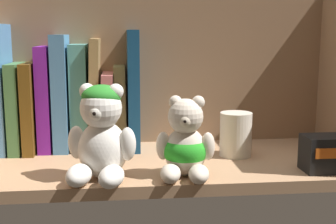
# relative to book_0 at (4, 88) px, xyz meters

# --- Properties ---
(shelf_board) EXTENTS (0.68, 0.28, 0.02)m
(shelf_board) POSITION_rel_book_0_xyz_m (0.31, -0.11, -0.13)
(shelf_board) COLOR #A87F5B
(shelf_board) RESTS_ON ground
(shelf_back_panel) EXTENTS (0.70, 0.01, 0.34)m
(shelf_back_panel) POSITION_rel_book_0_xyz_m (0.31, 0.04, 0.03)
(shelf_back_panel) COLOR #8E6A4B
(shelf_back_panel) RESTS_ON ground
(book_0) EXTENTS (0.02, 0.14, 0.24)m
(book_0) POSITION_rel_book_0_xyz_m (0.00, 0.00, 0.00)
(book_0) COLOR #4D85B9
(book_0) RESTS_ON shelf_board
(book_1) EXTENTS (0.02, 0.14, 0.17)m
(book_1) POSITION_rel_book_0_xyz_m (0.03, 0.00, -0.04)
(book_1) COLOR #40703F
(book_1) RESTS_ON shelf_board
(book_2) EXTENTS (0.02, 0.15, 0.17)m
(book_2) POSITION_rel_book_0_xyz_m (0.05, 0.00, -0.04)
(book_2) COLOR brown
(book_2) RESTS_ON shelf_board
(book_3) EXTENTS (0.02, 0.12, 0.20)m
(book_3) POSITION_rel_book_0_xyz_m (0.08, 0.00, -0.02)
(book_3) COLOR #701B97
(book_3) RESTS_ON shelf_board
(book_4) EXTENTS (0.03, 0.12, 0.22)m
(book_4) POSITION_rel_book_0_xyz_m (0.11, -0.00, -0.01)
(book_4) COLOR teal
(book_4) RESTS_ON shelf_board
(book_5) EXTENTS (0.03, 0.10, 0.21)m
(book_5) POSITION_rel_book_0_xyz_m (0.15, 0.00, -0.02)
(book_5) COLOR teal
(book_5) RESTS_ON shelf_board
(book_6) EXTENTS (0.03, 0.12, 0.22)m
(book_6) POSITION_rel_book_0_xyz_m (0.17, 0.00, -0.01)
(book_6) COLOR #997948
(book_6) RESTS_ON shelf_board
(book_7) EXTENTS (0.03, 0.14, 0.15)m
(book_7) POSITION_rel_book_0_xyz_m (0.20, 0.00, -0.05)
(book_7) COLOR #BC6767
(book_7) RESTS_ON shelf_board
(book_8) EXTENTS (0.02, 0.10, 0.16)m
(book_8) POSITION_rel_book_0_xyz_m (0.22, 0.00, -0.04)
(book_8) COLOR olive
(book_8) RESTS_ON shelf_board
(book_9) EXTENTS (0.02, 0.13, 0.23)m
(book_9) POSITION_rel_book_0_xyz_m (0.25, 0.00, -0.01)
(book_9) COLOR navy
(book_9) RESTS_ON shelf_board
(teddy_bear_larger) EXTENTS (0.12, 0.12, 0.15)m
(teddy_bear_larger) POSITION_rel_book_0_xyz_m (0.19, -0.21, -0.05)
(teddy_bear_larger) COLOR white
(teddy_bear_larger) RESTS_ON shelf_board
(teddy_bear_smaller) EXTENTS (0.10, 0.10, 0.13)m
(teddy_bear_smaller) POSITION_rel_book_0_xyz_m (0.33, -0.21, -0.07)
(teddy_bear_smaller) COLOR beige
(teddy_bear_smaller) RESTS_ON shelf_board
(pillar_candle) EXTENTS (0.06, 0.06, 0.08)m
(pillar_candle) POSITION_rel_book_0_xyz_m (0.44, -0.10, -0.08)
(pillar_candle) COLOR silver
(pillar_candle) RESTS_ON shelf_board
(small_product_box) EXTENTS (0.10, 0.05, 0.06)m
(small_product_box) POSITION_rel_book_0_xyz_m (0.58, -0.21, -0.09)
(small_product_box) COLOR black
(small_product_box) RESTS_ON shelf_board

